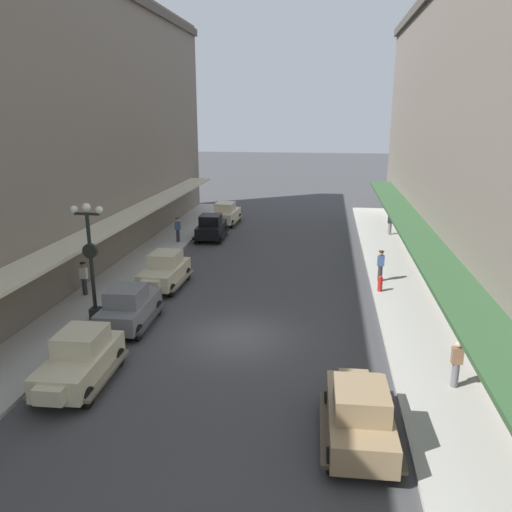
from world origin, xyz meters
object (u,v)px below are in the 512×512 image
object	(u,v)px
parked_car_0	(226,213)
pedestrian_4	(390,223)
fire_hydrant	(380,283)
pedestrian_0	(381,265)
parked_car_4	(165,270)
parked_car_3	(359,413)
parked_car_1	(80,358)
parked_car_5	(211,227)
pedestrian_3	(84,278)
parked_car_2	(129,306)
lamp_post_with_clock	(91,257)
pedestrian_2	(456,364)
pedestrian_1	(178,229)

from	to	relation	value
parked_car_0	pedestrian_4	xyz separation A→B (m)	(12.91, -2.48, 0.05)
fire_hydrant	pedestrian_0	size ratio (longest dim) A/B	0.49
parked_car_4	pedestrian_0	size ratio (longest dim) A/B	2.57
pedestrian_0	parked_car_3	bearing A→B (deg)	-97.53
pedestrian_0	parked_car_1	bearing A→B (deg)	-132.11
parked_car_4	parked_car_5	xyz separation A→B (m)	(0.08, 10.67, 0.00)
parked_car_4	pedestrian_3	xyz separation A→B (m)	(-3.46, -2.13, 0.07)
parked_car_1	parked_car_2	bearing A→B (deg)	92.10
pedestrian_3	parked_car_0	bearing A→B (deg)	78.67
parked_car_4	lamp_post_with_clock	size ratio (longest dim) A/B	0.83
parked_car_1	pedestrian_0	bearing A→B (deg)	47.89
lamp_post_with_clock	pedestrian_2	bearing A→B (deg)	-15.13
parked_car_0	pedestrian_2	world-z (taller)	parked_car_0
pedestrian_4	fire_hydrant	bearing A→B (deg)	-98.28
fire_hydrant	pedestrian_0	xyz separation A→B (m)	(0.15, 1.69, 0.45)
parked_car_2	fire_hydrant	xyz separation A→B (m)	(11.08, 5.68, -0.38)
pedestrian_1	parked_car_3	bearing A→B (deg)	-61.75
parked_car_4	parked_car_2	bearing A→B (deg)	-89.04
parked_car_0	parked_car_2	size ratio (longest dim) A/B	1.00
parked_car_0	pedestrian_0	bearing A→B (deg)	-50.82
lamp_post_with_clock	pedestrian_0	distance (m)	14.85
pedestrian_1	fire_hydrant	bearing A→B (deg)	-33.41
parked_car_5	pedestrian_3	xyz separation A→B (m)	(-3.55, -12.79, 0.07)
pedestrian_0	pedestrian_1	xyz separation A→B (m)	(-13.27, 6.96, 0.00)
lamp_post_with_clock	pedestrian_4	distance (m)	23.53
parked_car_0	pedestrian_2	distance (m)	27.70
fire_hydrant	pedestrian_3	bearing A→B (deg)	-170.06
parked_car_1	pedestrian_1	distance (m)	19.31
parked_car_2	parked_car_5	world-z (taller)	same
parked_car_3	parked_car_2	bearing A→B (deg)	143.70
parked_car_3	pedestrian_0	world-z (taller)	parked_car_3
pedestrian_3	parked_car_1	bearing A→B (deg)	-64.92
parked_car_0	parked_car_5	size ratio (longest dim) A/B	1.00
pedestrian_4	parked_car_2	bearing A→B (deg)	-124.85
parked_car_0	pedestrian_1	xyz separation A→B (m)	(-2.10, -6.75, 0.07)
pedestrian_0	fire_hydrant	bearing A→B (deg)	-94.98
parked_car_2	pedestrian_3	world-z (taller)	parked_car_2
parked_car_0	parked_car_3	size ratio (longest dim) A/B	1.00
parked_car_5	fire_hydrant	bearing A→B (deg)	-42.71
parked_car_2	pedestrian_0	xyz separation A→B (m)	(11.23, 7.38, 0.07)
pedestrian_0	pedestrian_2	world-z (taller)	pedestrian_0
pedestrian_2	pedestrian_4	size ratio (longest dim) A/B	1.00
parked_car_1	parked_car_5	distance (m)	20.76
parked_car_4	pedestrian_1	xyz separation A→B (m)	(-1.96, 9.09, 0.07)
pedestrian_2	pedestrian_3	distance (m)	17.53
fire_hydrant	pedestrian_4	world-z (taller)	pedestrian_4
parked_car_5	fire_hydrant	distance (m)	15.09
pedestrian_4	parked_car_4	bearing A→B (deg)	-134.31
parked_car_1	parked_car_4	world-z (taller)	same
pedestrian_1	pedestrian_2	world-z (taller)	pedestrian_1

